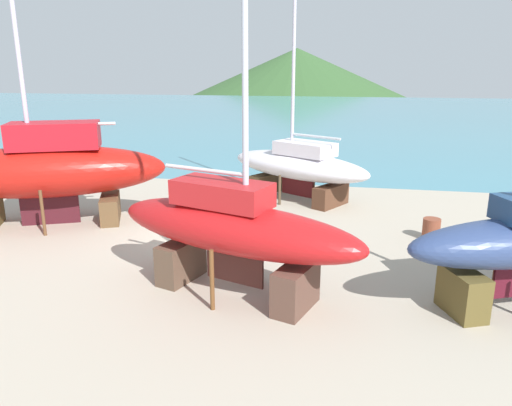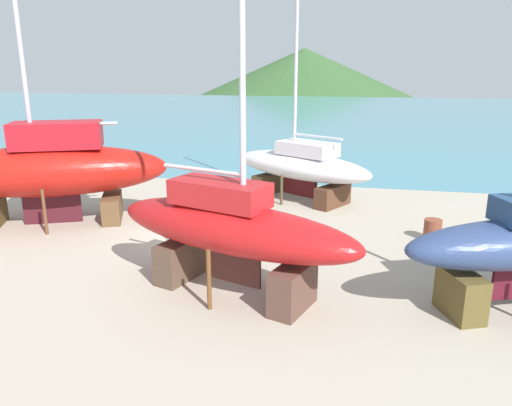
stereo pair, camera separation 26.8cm
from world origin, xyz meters
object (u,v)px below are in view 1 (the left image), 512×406
object	(u,v)px
sailboat_far_slipway	(47,169)
sailboat_small_center	(233,228)
barrel_rust_near	(431,229)
barrel_tipped_left	(477,240)
sailboat_mid_port	(298,165)
barrel_rust_far	(202,236)

from	to	relation	value
sailboat_far_slipway	sailboat_small_center	size ratio (longest dim) A/B	1.34
sailboat_small_center	sailboat_far_slipway	bearing A→B (deg)	170.18
barrel_rust_near	barrel_tipped_left	bearing A→B (deg)	-27.86
sailboat_mid_port	barrel_tipped_left	xyz separation A→B (m)	(6.74, -5.43, -1.28)
sailboat_far_slipway	sailboat_mid_port	size ratio (longest dim) A/B	1.49
sailboat_far_slipway	sailboat_mid_port	world-z (taller)	sailboat_far_slipway
sailboat_far_slipway	barrel_rust_near	xyz separation A→B (m)	(14.54, 0.96, -1.83)
barrel_tipped_left	sailboat_far_slipway	bearing A→B (deg)	-179.21
sailboat_mid_port	sailboat_small_center	xyz separation A→B (m)	(-0.66, -10.30, 0.27)
barrel_rust_near	barrel_rust_far	world-z (taller)	barrel_rust_near
barrel_rust_near	barrel_rust_far	xyz separation A→B (m)	(-8.01, -2.03, -0.10)
sailboat_far_slipway	sailboat_small_center	distance (m)	9.72
sailboat_far_slipway	barrel_tipped_left	size ratio (longest dim) A/B	19.46
barrel_rust_far	sailboat_mid_port	bearing A→B (deg)	68.42
barrel_rust_far	barrel_tipped_left	size ratio (longest dim) A/B	0.98
barrel_tipped_left	barrel_rust_far	bearing A→B (deg)	-172.15
sailboat_mid_port	barrel_rust_near	xyz separation A→B (m)	(5.35, -4.69, -1.22)
sailboat_small_center	barrel_tipped_left	distance (m)	9.00
barrel_rust_far	barrel_tipped_left	bearing A→B (deg)	7.85
sailboat_far_slipway	barrel_rust_far	distance (m)	6.90
barrel_rust_near	sailboat_mid_port	bearing A→B (deg)	138.73
sailboat_far_slipway	sailboat_small_center	xyz separation A→B (m)	(8.53, -4.65, -0.33)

